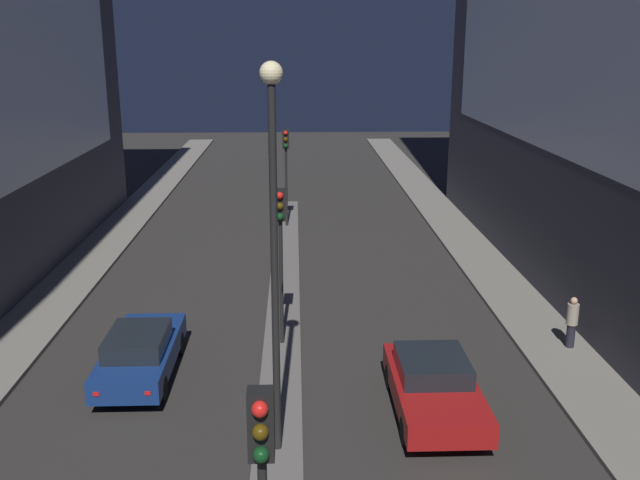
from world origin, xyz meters
name	(u,v)px	position (x,y,z in m)	size (l,w,h in m)	color
median_strip	(283,314)	(0.00, 17.66, 0.06)	(1.09, 33.32, 0.12)	#66605B
traffic_light_mid	(280,232)	(0.00, 15.22, 3.50)	(0.32, 0.42, 4.61)	black
traffic_light_far	(286,156)	(0.00, 29.01, 3.50)	(0.32, 0.42, 4.61)	black
street_lamp	(274,217)	(0.00, 9.61, 5.31)	(0.45, 0.45, 8.22)	black
car_left_lane	(141,352)	(-3.72, 13.37, 0.73)	(1.73, 4.48, 1.41)	navy
car_right_lane	(434,385)	(3.72, 11.26, 0.70)	(1.94, 4.33, 1.35)	maroon
pedestrian_on_right_sidewalk	(572,321)	(8.35, 14.64, 0.93)	(0.33, 0.33, 1.52)	black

